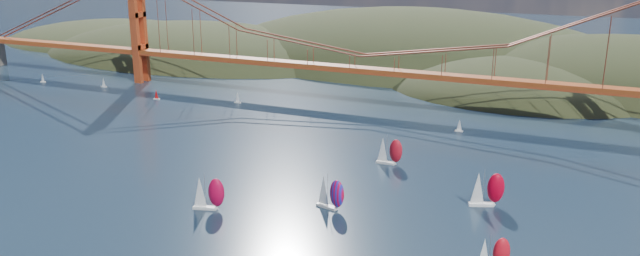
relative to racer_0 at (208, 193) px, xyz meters
The scene contains 12 objects.
headlands 225.74m from the racer_0, 78.82° to the left, with size 725.00×225.00×96.00m.
bridge 125.61m from the racer_0, 91.43° to the left, with size 552.00×12.00×55.00m.
racer_0 is the anchor object (origin of this frame).
racer_1 74.26m from the racer_0, ahead, with size 7.67×6.27×8.79m.
racer_3 74.34m from the racer_0, 25.63° to the left, with size 9.46×6.38×10.59m.
racer_5 62.86m from the racer_0, 58.43° to the left, with size 8.40×3.41×9.67m.
racer_rwb 32.32m from the racer_0, 24.75° to the left, with size 8.78×4.89×9.84m.
distant_boat_0 194.81m from the racer_0, 148.97° to the left, with size 3.00×2.00×4.70m.
distant_boat_1 167.20m from the racer_0, 141.35° to the left, with size 3.00×2.00×4.70m.
distant_boat_2 130.46m from the racer_0, 133.87° to the left, with size 3.00×2.00×4.70m.
distant_boat_3 116.41m from the racer_0, 117.26° to the left, with size 3.00×2.00×4.70m.
distant_boat_8 109.10m from the racer_0, 64.99° to the left, with size 3.00×2.00×4.70m.
Camera 1 is at (90.34, -70.53, 67.74)m, focal length 35.00 mm.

